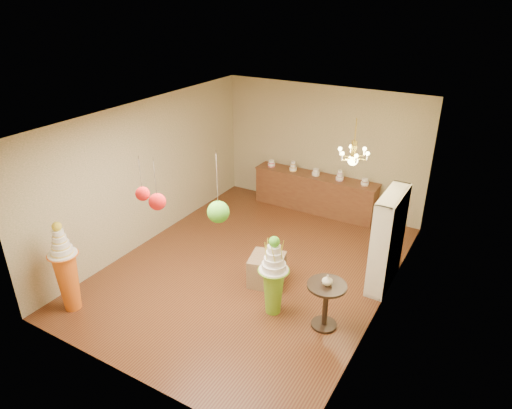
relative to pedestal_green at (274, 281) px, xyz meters
The scene contains 17 objects.
floor 1.51m from the pedestal_green, 135.31° to the left, with size 6.50×6.50×0.00m, color #552D17.
ceiling 2.75m from the pedestal_green, 135.31° to the left, with size 6.50×6.50×0.00m, color silver.
wall_back 4.42m from the pedestal_green, 103.10° to the left, with size 5.00×0.04×3.00m, color tan.
wall_front 2.63m from the pedestal_green, 113.32° to the right, with size 5.00×0.04×3.00m, color tan.
wall_left 3.72m from the pedestal_green, 164.41° to the left, with size 0.04×6.50×3.00m, color tan.
wall_right 2.01m from the pedestal_green, 32.63° to the left, with size 0.04×6.50×3.00m, color tan.
pedestal_green is the anchor object (origin of this frame).
pedestal_orange 3.42m from the pedestal_green, 151.44° to the right, with size 0.53×0.53×1.65m.
burlap_riser 0.91m from the pedestal_green, 126.13° to the left, with size 0.61×0.61×0.55m, color olive.
sideboard 4.06m from the pedestal_green, 103.99° to the left, with size 3.04×0.54×1.16m.
shelving_unit 2.25m from the pedestal_green, 52.57° to the left, with size 0.33×1.20×1.80m.
round_table 0.90m from the pedestal_green, ahead, with size 0.69×0.69×0.80m.
vase 0.93m from the pedestal_green, ahead, with size 0.17×0.17×0.17m, color white.
pom_red_left 2.48m from the pedestal_green, 126.17° to the right, with size 0.23×0.23×0.74m.
pom_green_mid 1.72m from the pedestal_green, 124.08° to the right, with size 0.32×0.32×1.09m.
pom_red_right 2.66m from the pedestal_green, 130.69° to the right, with size 0.19×0.19×0.64m.
chandelier 2.53m from the pedestal_green, 72.44° to the left, with size 0.58×0.58×0.85m.
Camera 1 is at (3.86, -6.48, 4.96)m, focal length 32.00 mm.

